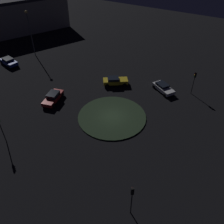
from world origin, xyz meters
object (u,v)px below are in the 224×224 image
Objects in this scene: car_blue at (9,61)px; traffic_light_northeast at (194,79)px; traffic_light_southwest at (0,125)px; store_building at (9,14)px; car_yellow at (115,81)px; traffic_light_southeast at (132,196)px; car_white at (163,88)px; car_red at (53,97)px; streetlamp_west at (29,27)px.

traffic_light_northeast reaches higher than car_blue.
car_blue is 23.36m from traffic_light_southwest.
store_building reaches higher than traffic_light_southwest.
car_yellow is 13.54m from traffic_light_northeast.
car_blue is 23.14m from car_yellow.
car_blue is at bearing -41.80° from traffic_light_northeast.
car_white is at bearing -24.52° from traffic_light_southeast.
traffic_light_northeast reaches higher than car_red.
car_blue reaches higher than car_white.
traffic_light_northeast reaches higher than car_white.
streetlamp_west reaches higher than car_blue.
traffic_light_southeast reaches higher than car_white.
traffic_light_northeast is 34.39m from streetlamp_west.
car_blue is 21.75m from store_building.
car_yellow is (22.71, 4.43, 0.01)m from car_blue.
traffic_light_southwest is at bearing 72.53° from store_building.
car_white is 47.45m from store_building.
traffic_light_northeast is at bearing -154.02° from car_blue.
car_red is 23.48m from traffic_light_northeast.
streetlamp_west reaches higher than traffic_light_southwest.
streetlamp_west reaches higher than car_white.
car_red is 22.58m from traffic_light_southeast.
traffic_light_southwest is at bearing 170.24° from car_red.
traffic_light_southeast reaches higher than traffic_light_northeast.
streetlamp_west reaches higher than traffic_light_southeast.
car_blue and car_yellow have the same top height.
car_white is at bearing -18.91° from car_yellow.
car_white is 0.48× the size of streetlamp_west.
traffic_light_northeast is at bearing -35.63° from traffic_light_southeast.
traffic_light_southeast is 41.41m from streetlamp_west.
store_building is at bearing 153.24° from streetlamp_west.
traffic_light_southwest is at bearing -140.39° from car_yellow.
car_yellow is (6.21, 9.59, 0.01)m from car_red.
traffic_light_northeast is (4.46, 1.71, 2.21)m from car_white.
store_building reaches higher than traffic_light_northeast.
store_building reaches higher than car_white.
traffic_light_southeast is (19.71, -10.79, 2.24)m from car_red.
car_red is 1.18× the size of traffic_light_northeast.
car_red is 10.63m from traffic_light_southwest.
car_white is 1.11× the size of traffic_light_northeast.
car_white is (14.47, 12.01, -0.07)m from car_red.
car_red is 1.06× the size of car_blue.
car_red reaches higher than car_yellow.
car_white is (30.97, 6.86, -0.08)m from car_blue.
traffic_light_southeast is (18.89, -0.44, -0.09)m from traffic_light_southwest.
car_blue is at bearing 28.79° from traffic_light_southeast.
traffic_light_southwest reaches higher than car_white.
traffic_light_northeast is 30.12m from traffic_light_southwest.
traffic_light_northeast is 0.96× the size of traffic_light_southeast.
streetlamp_west is (1.30, 6.09, 5.50)m from car_blue.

